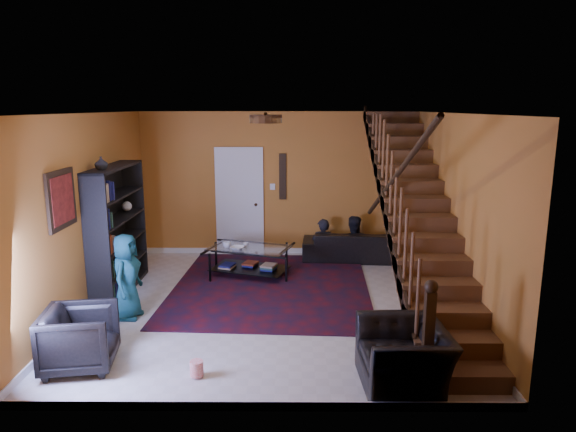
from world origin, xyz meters
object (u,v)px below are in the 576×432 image
at_px(bookshelf, 118,232).
at_px(armchair_right, 404,356).
at_px(coffee_table, 250,259).
at_px(sofa, 353,245).
at_px(armchair_left, 80,338).

relative_size(bookshelf, armchair_right, 2.01).
bearing_deg(coffee_table, sofa, 27.05).
height_order(sofa, armchair_right, armchair_right).
height_order(sofa, coffee_table, sofa).
height_order(bookshelf, coffee_table, bookshelf).
xyz_separation_m(sofa, armchair_right, (0.00, -4.55, 0.04)).
xyz_separation_m(bookshelf, armchair_right, (3.90, -2.85, -0.64)).
height_order(bookshelf, armchair_right, bookshelf).
bearing_deg(bookshelf, armchair_left, -81.92).
xyz_separation_m(bookshelf, sofa, (3.90, 1.70, -0.69)).
relative_size(armchair_left, coffee_table, 0.51).
xyz_separation_m(armchair_right, coffee_table, (-1.90, 3.58, -0.02)).
distance_m(armchair_left, coffee_table, 3.62).
distance_m(armchair_right, coffee_table, 4.05).
distance_m(bookshelf, coffee_table, 2.23).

